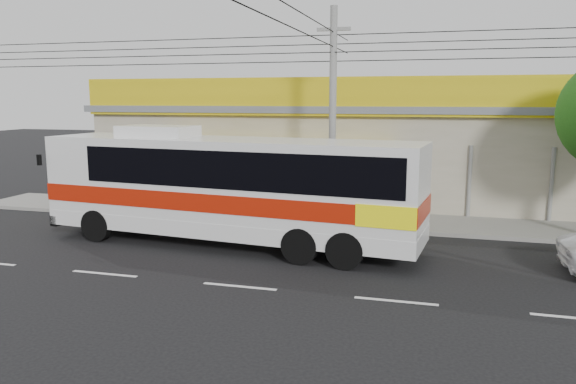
# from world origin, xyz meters

# --- Properties ---
(ground) EXTENTS (120.00, 120.00, 0.00)m
(ground) POSITION_xyz_m (0.00, 0.00, 0.00)
(ground) COLOR black
(ground) RESTS_ON ground
(sidewalk) EXTENTS (30.00, 3.20, 0.15)m
(sidewalk) POSITION_xyz_m (0.00, 6.00, 0.07)
(sidewalk) COLOR gray
(sidewalk) RESTS_ON ground
(lane_markings) EXTENTS (50.00, 0.12, 0.01)m
(lane_markings) POSITION_xyz_m (0.00, -2.50, 0.00)
(lane_markings) COLOR silver
(lane_markings) RESTS_ON ground
(storefront_building) EXTENTS (22.60, 9.20, 5.70)m
(storefront_building) POSITION_xyz_m (-0.01, 11.54, 2.30)
(storefront_building) COLOR gray
(storefront_building) RESTS_ON ground
(coach_bus) EXTENTS (12.90, 3.97, 3.91)m
(coach_bus) POSITION_xyz_m (-1.61, 1.34, 2.09)
(coach_bus) COLOR silver
(coach_bus) RESTS_ON ground
(motorbike_red) EXTENTS (2.00, 0.76, 1.04)m
(motorbike_red) POSITION_xyz_m (-4.75, 4.70, 0.67)
(motorbike_red) COLOR maroon
(motorbike_red) RESTS_ON sidewalk
(motorbike_dark) EXTENTS (1.71, 0.94, 0.99)m
(motorbike_dark) POSITION_xyz_m (-6.84, 5.08, 0.64)
(motorbike_dark) COLOR black
(motorbike_dark) RESTS_ON sidewalk
(utility_pole) EXTENTS (34.00, 14.00, 8.05)m
(utility_pole) POSITION_xyz_m (1.02, 4.57, 6.64)
(utility_pole) COLOR slate
(utility_pole) RESTS_ON ground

